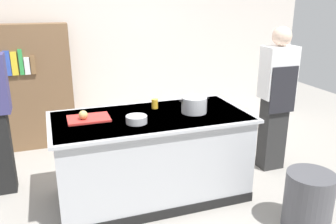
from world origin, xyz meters
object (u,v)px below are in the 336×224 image
object	(u,v)px
juice_cup	(155,104)
onion	(83,115)
trash_bin	(308,201)
mixing_bowl	(136,119)
bookshelf	(30,88)
stock_pot	(194,105)
person_chef	(276,96)

from	to	relation	value
juice_cup	onion	bearing A→B (deg)	-167.78
onion	trash_bin	world-z (taller)	onion
mixing_bowl	bookshelf	distance (m)	2.19
mixing_bowl	onion	bearing A→B (deg)	155.20
juice_cup	trash_bin	distance (m)	1.75
stock_pot	mixing_bowl	bearing A→B (deg)	-169.64
juice_cup	trash_bin	xyz separation A→B (m)	(1.07, -1.21, -0.68)
onion	person_chef	xyz separation A→B (m)	(2.23, 0.09, -0.05)
mixing_bowl	trash_bin	distance (m)	1.73
trash_bin	person_chef	world-z (taller)	person_chef
onion	juice_cup	size ratio (longest dim) A/B	0.86
person_chef	bookshelf	xyz separation A→B (m)	(-2.75, 1.65, -0.06)
onion	stock_pot	distance (m)	1.10
person_chef	mixing_bowl	bearing A→B (deg)	80.36
stock_pot	person_chef	distance (m)	1.15
stock_pot	bookshelf	world-z (taller)	bookshelf
onion	bookshelf	world-z (taller)	bookshelf
onion	trash_bin	bearing A→B (deg)	-29.66
stock_pot	person_chef	world-z (taller)	person_chef
bookshelf	stock_pot	bearing A→B (deg)	-48.60
person_chef	bookshelf	bearing A→B (deg)	39.60
person_chef	bookshelf	world-z (taller)	person_chef
trash_bin	person_chef	bearing A→B (deg)	70.72
onion	bookshelf	bearing A→B (deg)	106.70
trash_bin	juice_cup	bearing A→B (deg)	131.60
juice_cup	mixing_bowl	bearing A→B (deg)	-128.02
mixing_bowl	person_chef	distance (m)	1.79
mixing_bowl	trash_bin	size ratio (longest dim) A/B	0.37
trash_bin	bookshelf	xyz separation A→B (m)	(-2.36, 2.79, 0.58)
stock_pot	bookshelf	size ratio (longest dim) A/B	0.19
mixing_bowl	juice_cup	bearing A→B (deg)	51.98
juice_cup	trash_bin	bearing A→B (deg)	-48.40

